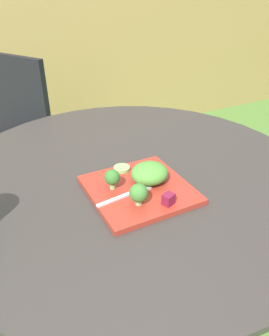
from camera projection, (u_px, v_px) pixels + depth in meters
The scene contains 11 objects.
ground_plane at pixel (132, 323), 1.32m from camera, with size 12.00×12.00×0.00m, color #568438.
bamboo_fence at pixel (19, 62), 2.34m from camera, with size 8.00×0.08×1.36m, color #A8894C.
patio_table at pixel (131, 225), 1.05m from camera, with size 1.08×1.08×0.73m.
patio_chair at pixel (6, 134), 1.64m from camera, with size 0.61×0.61×0.90m.
salad_plate at pixel (139, 189), 0.84m from camera, with size 0.25×0.25×0.01m, color #AD3323.
fork at pixel (129, 194), 0.81m from camera, with size 0.15×0.04×0.00m.
lettuce_mound at pixel (150, 173), 0.85m from camera, with size 0.10×0.09×0.05m, color #519338.
broccoli_floret_0 at pixel (112, 178), 0.82m from camera, with size 0.04×0.04×0.05m.
broccoli_floret_1 at pixel (139, 193), 0.76m from camera, with size 0.05×0.05×0.06m.
cucumber_slice_0 at pixel (122, 168), 0.91m from camera, with size 0.05×0.05×0.01m, color #8EB766.
beet_chunk_0 at pixel (168, 199), 0.77m from camera, with size 0.03×0.02×0.03m, color maroon.
Camera 1 is at (-0.36, -0.72, 1.22)m, focal length 34.33 mm.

